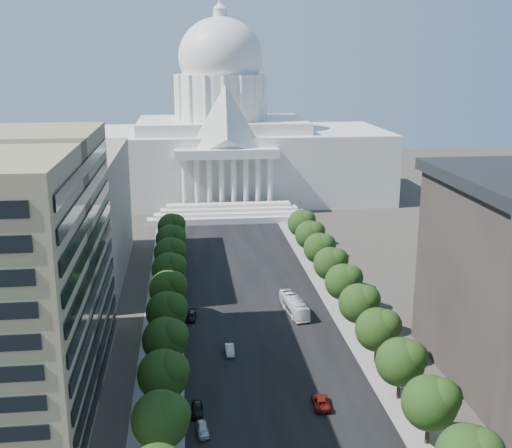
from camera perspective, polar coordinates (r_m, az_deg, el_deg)
name	(u,v)px	position (r m, az deg, el deg)	size (l,w,h in m)	color
road_asphalt	(248,284)	(150.20, -0.72, -5.31)	(30.00, 260.00, 0.01)	black
sidewalk_left	(166,287)	(149.62, -8.02, -5.54)	(8.00, 260.00, 0.02)	gray
sidewalk_right	(328,280)	(153.14, 6.39, -5.01)	(8.00, 260.00, 0.02)	gray
capitol	(222,144)	(237.76, -3.06, 7.13)	(120.00, 56.00, 73.00)	white
office_block_left_far	(40,217)	(158.43, -18.67, 0.63)	(38.00, 52.00, 30.00)	gray
tree_l_b	(163,418)	(86.91, -8.27, -16.70)	(7.79, 7.60, 9.97)	#33261C
tree_l_c	(165,373)	(97.35, -8.08, -13.02)	(7.79, 7.60, 9.97)	#33261C
tree_l_d	(167,339)	(108.11, -7.93, -10.06)	(7.79, 7.60, 9.97)	#33261C
tree_l_e	(168,311)	(119.11, -7.81, -7.64)	(7.79, 7.60, 9.97)	#33261C
tree_l_f	(169,288)	(130.29, -7.71, -5.64)	(7.79, 7.60, 9.97)	#33261C
tree_l_g	(170,269)	(141.60, -7.62, -3.95)	(7.79, 7.60, 9.97)	#33261C
tree_l_h	(171,252)	(153.02, -7.55, -2.51)	(7.79, 7.60, 9.97)	#33261C
tree_l_i	(172,238)	(164.52, -7.49, -1.27)	(7.79, 7.60, 9.97)	#33261C
tree_l_j	(172,226)	(176.08, -7.44, -0.20)	(7.79, 7.60, 9.97)	#33261C
tree_r_b	(432,402)	(92.67, 15.42, -14.97)	(7.79, 7.60, 9.97)	#33261C
tree_r_c	(403,361)	(102.52, 12.92, -11.76)	(7.79, 7.60, 9.97)	#33261C
tree_r_d	(379,328)	(112.79, 10.92, -9.11)	(7.79, 7.60, 9.97)	#33261C
tree_r_e	(361,302)	(123.38, 9.27, -6.89)	(7.79, 7.60, 9.97)	#33261C
tree_r_f	(345,281)	(134.20, 7.91, -5.03)	(7.79, 7.60, 9.97)	#33261C
tree_r_g	(332,263)	(145.21, 6.75, -3.44)	(7.79, 7.60, 9.97)	#33261C
tree_r_h	(321,247)	(156.36, 5.76, -2.08)	(7.79, 7.60, 9.97)	#33261C
tree_r_i	(311,234)	(167.63, 4.90, -0.90)	(7.79, 7.60, 9.97)	#33261C
tree_r_j	(303,222)	(178.99, 4.16, 0.14)	(7.79, 7.60, 9.97)	#33261C
streetlight_b	(414,366)	(102.63, 13.89, -12.19)	(2.61, 0.44, 9.00)	gray
streetlight_c	(368,305)	(124.20, 9.94, -7.09)	(2.61, 0.44, 9.00)	gray
streetlight_d	(337,264)	(146.86, 7.23, -3.50)	(2.61, 0.44, 9.00)	gray
streetlight_e	(315,234)	(170.18, 5.27, -0.89)	(2.61, 0.44, 9.00)	gray
streetlight_f	(298,212)	(193.91, 3.79, 1.10)	(2.61, 0.44, 9.00)	gray
car_dark_a	(197,409)	(99.35, -5.28, -16.09)	(1.78, 4.41, 1.50)	black
car_silver	(230,350)	(116.45, -2.35, -11.14)	(1.55, 4.45, 1.47)	#9A9CA1
car_red	(321,402)	(101.27, 5.78, -15.46)	(2.45, 5.32, 1.48)	maroon
car_dark_b	(191,316)	(131.01, -5.79, -8.17)	(1.94, 4.77, 1.38)	black
car_parked	(203,429)	(94.86, -4.77, -17.74)	(1.68, 4.17, 1.42)	#A9ACB1
city_bus	(294,305)	(133.24, 3.41, -7.23)	(2.92, 12.47, 3.47)	white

